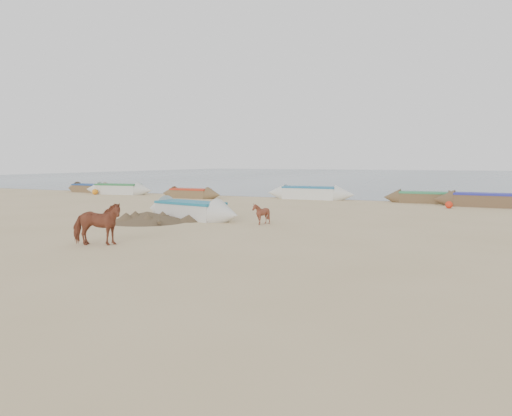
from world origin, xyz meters
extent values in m
plane|color=tan|center=(0.00, 0.00, 0.00)|extent=(140.00, 140.00, 0.00)
plane|color=slate|center=(0.00, 82.00, 0.01)|extent=(160.00, 160.00, 0.00)
imported|color=brown|center=(-3.69, -0.86, 0.73)|extent=(1.91, 1.45, 1.47)
imported|color=brown|center=(-0.89, 6.49, 0.49)|extent=(1.16, 1.12, 0.97)
cone|color=brown|center=(-6.27, 5.31, 0.24)|extent=(4.34, 4.34, 0.47)
cube|color=#31672E|center=(-12.21, 18.82, 0.30)|extent=(1.40, 1.20, 0.60)
sphere|color=red|center=(6.26, 18.10, 0.22)|extent=(0.44, 0.44, 0.44)
cube|color=slate|center=(-4.72, 21.99, 0.28)|extent=(1.20, 1.10, 0.56)
sphere|color=orange|center=(-21.64, 18.59, 0.24)|extent=(0.48, 0.48, 0.48)
camera|label=1|loc=(8.19, -13.79, 2.87)|focal=35.00mm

